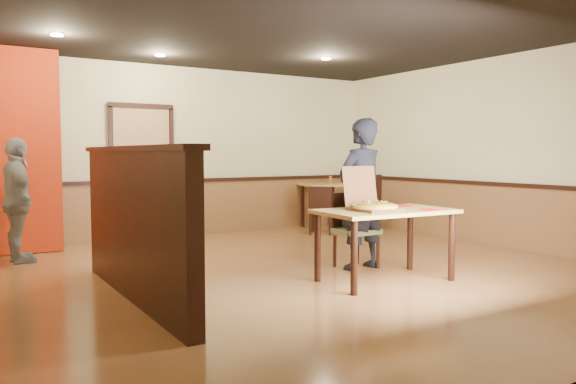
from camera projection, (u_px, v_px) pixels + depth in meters
name	position (u px, v px, depth m)	size (l,w,h in m)	color
floor	(302.00, 272.00, 6.51)	(7.00, 7.00, 0.00)	#B27645
ceiling	(302.00, 27.00, 6.32)	(7.00, 7.00, 0.00)	black
wall_back	(188.00, 152.00, 9.39)	(7.00, 7.00, 0.00)	beige
wall_right	(501.00, 152.00, 8.24)	(7.00, 7.00, 0.00)	beige
wainscot_back	(190.00, 208.00, 9.43)	(7.00, 0.04, 0.90)	olive
chair_rail_back	(190.00, 180.00, 9.38)	(7.00, 0.06, 0.06)	black
wainscot_right	(498.00, 216.00, 8.29)	(0.04, 7.00, 0.90)	olive
chair_rail_right	(498.00, 184.00, 8.25)	(0.06, 7.00, 0.06)	black
back_door	(142.00, 174.00, 8.96)	(0.90, 0.06, 2.10)	tan
booth_partition	(134.00, 222.00, 5.25)	(0.20, 3.10, 1.44)	black
spot_a	(57.00, 35.00, 6.65)	(0.14, 0.14, 0.02)	#FFEEB2
spot_b	(160.00, 55.00, 8.03)	(0.14, 0.14, 0.02)	#FFEEB2
spot_c	(326.00, 58.00, 8.33)	(0.14, 0.14, 0.02)	#FFEEB2
main_table	(385.00, 220.00, 6.00)	(1.48, 0.89, 0.78)	#AE8C49
diner_chair	(353.00, 227.00, 6.78)	(0.47, 0.47, 0.90)	#5F6F41
side_chair_left	(321.00, 208.00, 9.49)	(0.57, 0.57, 0.82)	#5F6F41
side_chair_right	(365.00, 200.00, 9.95)	(0.53, 0.53, 1.00)	#5F6F41
side_table	(324.00, 194.00, 10.24)	(0.91, 0.91, 0.82)	#AE8C49
diner	(361.00, 194.00, 6.63)	(0.65, 0.43, 1.78)	black
passerby	(18.00, 200.00, 7.02)	(0.92, 0.38, 1.57)	gray
pizza_box	(372.00, 205.00, 5.90)	(0.44, 0.52, 0.46)	brown
pizza	(375.00, 206.00, 5.86)	(0.47, 0.47, 0.03)	gold
napkin_near	(430.00, 210.00, 5.93)	(0.21, 0.21, 0.01)	red
napkin_far	(402.00, 206.00, 6.39)	(0.29, 0.29, 0.01)	red
condiment	(331.00, 180.00, 10.17)	(0.06, 0.06, 0.14)	brown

